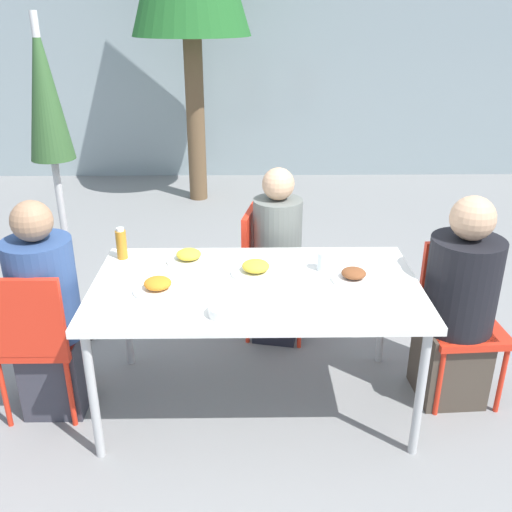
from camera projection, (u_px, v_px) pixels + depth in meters
The scene contains 17 objects.
ground_plane at pixel (256, 402), 3.19m from camera, with size 24.00×24.00×0.00m, color gray.
building_facade at pixel (250, 54), 6.97m from camera, with size 10.00×0.20×3.00m.
dining_table at pixel (256, 292), 2.91m from camera, with size 1.66×0.92×0.74m.
chair_left at pixel (34, 334), 2.90m from camera, with size 0.40×0.40×0.86m.
person_left at pixel (48, 317), 2.95m from camera, with size 0.34×0.34×1.19m.
chair_right at pixel (460, 309), 3.14m from camera, with size 0.42×0.42×0.86m.
person_right at pixel (458, 309), 3.04m from camera, with size 0.38×0.38×1.18m.
chair_far at pixel (266, 263), 3.70m from camera, with size 0.47×0.47×0.86m.
person_far at pixel (277, 260), 3.62m from camera, with size 0.32×0.32×1.15m.
closed_umbrella at pixel (49, 122), 3.33m from camera, with size 0.36×0.36×2.02m.
plate_0 at pixel (353, 276), 2.92m from camera, with size 0.23×0.23×0.06m.
plate_1 at pixel (256, 269), 2.99m from camera, with size 0.26×0.26×0.07m.
plate_2 at pixel (158, 286), 2.81m from camera, with size 0.25×0.25×0.07m.
plate_3 at pixel (189, 257), 3.13m from camera, with size 0.25×0.25×0.07m.
bottle at pixel (121, 244), 3.14m from camera, with size 0.06×0.06×0.18m.
drinking_cup at pixel (324, 261), 3.02m from camera, with size 0.07×0.07×0.10m.
salad_bowl at pixel (226, 310), 2.58m from camera, with size 0.16×0.16×0.05m.
Camera 1 is at (-0.04, -2.59, 2.03)m, focal length 40.00 mm.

